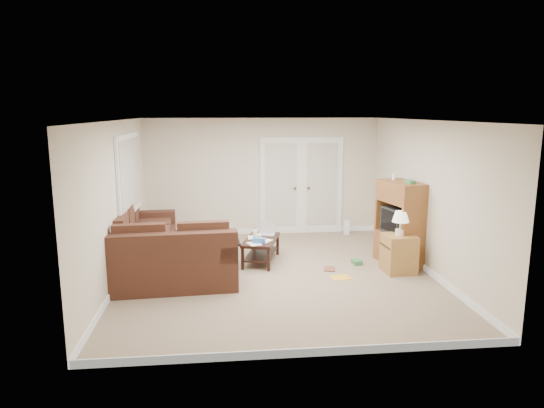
{
  "coord_description": "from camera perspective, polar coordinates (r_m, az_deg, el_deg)",
  "views": [
    {
      "loc": [
        -0.87,
        -7.56,
        2.65
      ],
      "look_at": [
        -0.03,
        0.42,
        1.1
      ],
      "focal_mm": 32.0,
      "sensor_mm": 36.0,
      "label": 1
    }
  ],
  "objects": [
    {
      "name": "wall_back",
      "position": [
        10.44,
        -1.15,
        3.22
      ],
      "size": [
        5.0,
        0.02,
        2.5
      ],
      "primitive_type": "cube",
      "color": "beige",
      "rests_on": "floor"
    },
    {
      "name": "space_heater",
      "position": [
        10.66,
        8.77,
        -2.71
      ],
      "size": [
        0.15,
        0.14,
        0.32
      ],
      "primitive_type": "cube",
      "rotation": [
        0.0,
        0.0,
        -0.26
      ],
      "color": "white",
      "rests_on": "floor"
    },
    {
      "name": "baseboards",
      "position": [
        8.04,
        0.55,
        -7.92
      ],
      "size": [
        5.0,
        5.5,
        0.1
      ],
      "primitive_type": null,
      "color": "silver",
      "rests_on": "floor"
    },
    {
      "name": "ceiling",
      "position": [
        7.61,
        0.59,
        9.81
      ],
      "size": [
        5.0,
        5.5,
        0.02
      ],
      "primitive_type": "cube",
      "color": "silver",
      "rests_on": "wall_back"
    },
    {
      "name": "floor_book",
      "position": [
        8.34,
        6.16,
        -7.59
      ],
      "size": [
        0.23,
        0.28,
        0.02
      ],
      "primitive_type": "imported",
      "rotation": [
        0.0,
        0.0,
        -0.21
      ],
      "color": "brown",
      "rests_on": "floor"
    },
    {
      "name": "wall_right",
      "position": [
        8.4,
        17.78,
        0.81
      ],
      "size": [
        0.02,
        5.5,
        2.5
      ],
      "primitive_type": "cube",
      "color": "beige",
      "rests_on": "floor"
    },
    {
      "name": "tv_armoire",
      "position": [
        8.69,
        14.86,
        -2.16
      ],
      "size": [
        0.68,
        1.0,
        1.57
      ],
      "rotation": [
        0.0,
        0.0,
        0.21
      ],
      "color": "brown",
      "rests_on": "floor"
    },
    {
      "name": "wall_left",
      "position": [
        7.86,
        -17.85,
        0.15
      ],
      "size": [
        0.02,
        5.5,
        2.5
      ],
      "primitive_type": "cube",
      "color": "beige",
      "rests_on": "floor"
    },
    {
      "name": "floor_greenbox",
      "position": [
        8.68,
        9.94,
        -6.73
      ],
      "size": [
        0.16,
        0.21,
        0.08
      ],
      "primitive_type": "cube",
      "rotation": [
        0.0,
        0.0,
        0.08
      ],
      "color": "#3A8147",
      "rests_on": "floor"
    },
    {
      "name": "side_cabinet",
      "position": [
        8.34,
        14.72,
        -5.29
      ],
      "size": [
        0.52,
        0.52,
        1.03
      ],
      "rotation": [
        0.0,
        0.0,
        0.06
      ],
      "color": "#AA7B3E",
      "rests_on": "floor"
    },
    {
      "name": "wall_front",
      "position": [
        5.09,
        4.11,
        -5.05
      ],
      "size": [
        5.0,
        0.02,
        2.5
      ],
      "primitive_type": "cube",
      "color": "beige",
      "rests_on": "floor"
    },
    {
      "name": "coffee_table",
      "position": [
        8.65,
        -1.26,
        -5.3
      ],
      "size": [
        0.78,
        1.15,
        0.71
      ],
      "rotation": [
        0.0,
        0.0,
        -0.27
      ],
      "color": "black",
      "rests_on": "floor"
    },
    {
      "name": "window_left",
      "position": [
        8.78,
        -16.42,
        3.29
      ],
      "size": [
        0.05,
        1.92,
        1.42
      ],
      "color": "silver",
      "rests_on": "wall_left"
    },
    {
      "name": "sectional_sofa",
      "position": [
        8.29,
        -13.55,
        -5.4
      ],
      "size": [
        2.19,
        3.05,
        0.93
      ],
      "rotation": [
        0.0,
        0.0,
        0.06
      ],
      "color": "#46261A",
      "rests_on": "floor"
    },
    {
      "name": "floor",
      "position": [
        8.06,
        0.55,
        -8.26
      ],
      "size": [
        5.5,
        5.5,
        0.0
      ],
      "primitive_type": "plane",
      "color": "gray",
      "rests_on": "ground"
    },
    {
      "name": "french_doors",
      "position": [
        10.55,
        3.48,
        2.1
      ],
      "size": [
        1.8,
        0.05,
        2.13
      ],
      "color": "silver",
      "rests_on": "floor"
    },
    {
      "name": "floor_magazine",
      "position": [
        7.97,
        8.06,
        -8.56
      ],
      "size": [
        0.34,
        0.27,
        0.01
      ],
      "primitive_type": "cube",
      "rotation": [
        0.0,
        0.0,
        0.1
      ],
      "color": "gold",
      "rests_on": "floor"
    }
  ]
}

